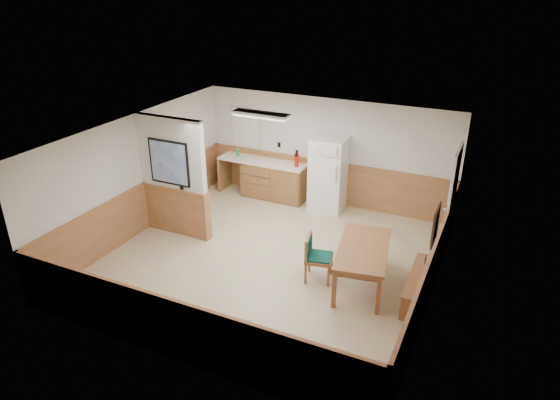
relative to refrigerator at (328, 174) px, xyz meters
The scene contains 20 objects.
ground 2.77m from the refrigerator, 94.36° to the right, with size 6.00×6.00×0.00m, color tan.
ceiling 3.11m from the refrigerator, 94.36° to the right, with size 6.00×6.00×0.02m, color white.
back_wall 0.58m from the refrigerator, 118.45° to the left, with size 6.00×0.02×2.50m, color silver.
right_wall 3.86m from the refrigerator, 43.21° to the right, with size 0.02×6.00×2.50m, color silver.
left_wall 4.16m from the refrigerator, 140.59° to the right, with size 0.02×6.00×2.50m, color silver.
wainscot_back 0.54m from the refrigerator, 119.80° to the left, with size 6.00×0.04×1.00m, color #BC714B.
wainscot_right 3.84m from the refrigerator, 43.42° to the right, with size 0.04×6.00×1.00m, color #BC714B.
wainscot_left 4.14m from the refrigerator, 140.41° to the right, with size 0.04×6.00×1.00m, color #BC714B.
partition_wall 3.47m from the refrigerator, 135.18° to the right, with size 1.50×0.20×2.50m.
kitchen_counter 1.46m from the refrigerator, behind, with size 2.20×0.61×1.00m.
exterior_door 2.87m from the refrigerator, 14.79° to the right, with size 0.07×1.02×2.15m.
kitchen_window 2.43m from the refrigerator, behind, with size 0.80×0.04×1.00m.
wall_painting 4.09m from the refrigerator, 46.65° to the right, with size 0.04×0.50×0.60m.
fluorescent_fixture 2.30m from the refrigerator, 126.96° to the right, with size 1.20×0.30×0.09m.
refrigerator is the anchor object (origin of this frame).
dining_table 3.14m from the refrigerator, 58.72° to the right, with size 1.11×1.79×0.75m.
dining_bench 3.75m from the refrigerator, 45.63° to the right, with size 0.35×1.49×0.45m.
dining_chair 2.98m from the refrigerator, 74.40° to the right, with size 0.72×0.56×0.85m.
fire_extinguisher 0.83m from the refrigerator, behind, with size 0.13×0.13×0.40m.
soap_bottle 2.39m from the refrigerator, behind, with size 0.06×0.06×0.19m, color green.
Camera 1 is at (3.68, -7.35, 5.04)m, focal length 32.00 mm.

